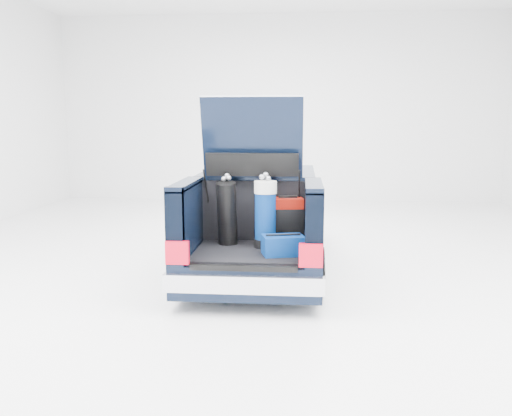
# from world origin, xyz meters

# --- Properties ---
(ground) EXTENTS (14.00, 14.00, 0.00)m
(ground) POSITION_xyz_m (0.00, 0.00, 0.00)
(ground) COLOR white
(ground) RESTS_ON ground
(car) EXTENTS (1.87, 4.65, 2.47)m
(car) POSITION_xyz_m (-0.00, 0.11, 0.67)
(car) COLOR black
(car) RESTS_ON ground
(red_suitcase) EXTENTS (0.41, 0.30, 0.63)m
(red_suitcase) POSITION_xyz_m (0.46, -1.09, 0.90)
(red_suitcase) COLOR #7D0C04
(red_suitcase) RESTS_ON car
(black_golf_bag) EXTENTS (0.26, 0.38, 0.91)m
(black_golf_bag) POSITION_xyz_m (-0.31, -1.20, 1.01)
(black_golf_bag) COLOR black
(black_golf_bag) RESTS_ON car
(blue_golf_bag) EXTENTS (0.35, 0.35, 0.94)m
(blue_golf_bag) POSITION_xyz_m (0.18, -1.29, 1.03)
(blue_golf_bag) COLOR black
(blue_golf_bag) RESTS_ON car
(blue_duffel) EXTENTS (0.54, 0.42, 0.25)m
(blue_duffel) POSITION_xyz_m (0.42, -1.66, 0.72)
(blue_duffel) COLOR navy
(blue_duffel) RESTS_ON car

